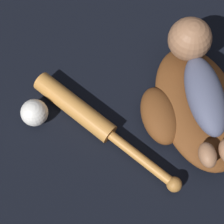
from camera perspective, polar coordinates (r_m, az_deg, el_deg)
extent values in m
plane|color=black|center=(1.08, 13.00, -0.90)|extent=(6.00, 6.00, 0.00)
ellipsoid|color=brown|center=(1.05, 12.84, 0.77)|extent=(0.38, 0.23, 0.08)
ellipsoid|color=brown|center=(1.02, 7.32, -0.53)|extent=(0.17, 0.10, 0.08)
ellipsoid|color=#4C516B|center=(0.98, 13.76, 2.43)|extent=(0.23, 0.11, 0.08)
sphere|color=#936647|center=(1.03, 11.76, 10.82)|extent=(0.12, 0.12, 0.12)
ellipsoid|color=#936647|center=(0.95, 14.34, -6.36)|extent=(0.07, 0.05, 0.04)
cylinder|color=#C6843D|center=(1.04, -5.71, 0.78)|extent=(0.24, 0.20, 0.06)
cylinder|color=#C6843D|center=(0.99, 4.54, -7.16)|extent=(0.19, 0.14, 0.03)
sphere|color=#A97034|center=(0.99, 9.46, -10.83)|extent=(0.04, 0.04, 0.04)
sphere|color=white|center=(1.04, -11.74, -0.10)|extent=(0.08, 0.08, 0.08)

